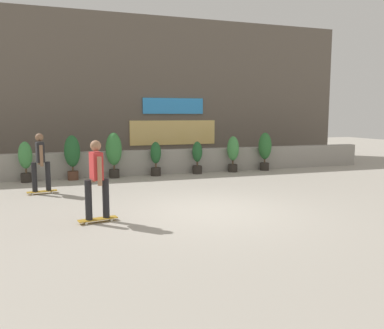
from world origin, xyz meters
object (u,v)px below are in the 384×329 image
(potted_plant_1, at_px, (72,154))
(skater_by_wall_left, at_px, (97,177))
(potted_plant_0, at_px, (25,159))
(potted_plant_3, at_px, (156,157))
(potted_plant_2, at_px, (114,151))
(potted_plant_6, at_px, (265,148))
(skater_by_wall_right, at_px, (40,161))
(potted_plant_4, at_px, (197,157))
(potted_plant_5, at_px, (233,152))

(potted_plant_1, bearing_deg, skater_by_wall_left, -86.66)
(potted_plant_0, xyz_separation_m, potted_plant_3, (4.36, -0.00, -0.09))
(potted_plant_2, height_order, potted_plant_6, potted_plant_2)
(potted_plant_2, xyz_separation_m, potted_plant_3, (1.50, 0.00, -0.27))
(potted_plant_1, bearing_deg, skater_by_wall_right, -112.39)
(potted_plant_4, relative_size, potted_plant_5, 0.88)
(potted_plant_5, distance_m, potted_plant_6, 1.39)
(potted_plant_2, bearing_deg, potted_plant_1, -180.00)
(potted_plant_2, height_order, potted_plant_3, potted_plant_2)
(potted_plant_1, bearing_deg, potted_plant_0, 180.00)
(potted_plant_2, bearing_deg, potted_plant_4, -0.00)
(skater_by_wall_left, xyz_separation_m, skater_by_wall_right, (-1.23, 3.50, 0.00))
(potted_plant_1, relative_size, potted_plant_4, 1.25)
(potted_plant_1, height_order, potted_plant_3, potted_plant_1)
(potted_plant_5, bearing_deg, potted_plant_6, 0.00)
(potted_plant_5, height_order, skater_by_wall_right, skater_by_wall_right)
(potted_plant_0, bearing_deg, skater_by_wall_right, -75.41)
(potted_plant_0, distance_m, skater_by_wall_right, 2.27)
(potted_plant_2, bearing_deg, skater_by_wall_right, -136.34)
(potted_plant_2, relative_size, skater_by_wall_right, 0.94)
(potted_plant_1, xyz_separation_m, skater_by_wall_right, (-0.90, -2.19, 0.05))
(potted_plant_6, relative_size, skater_by_wall_right, 0.89)
(potted_plant_0, distance_m, potted_plant_4, 5.96)
(potted_plant_4, bearing_deg, potted_plant_5, 0.00)
(potted_plant_3, xyz_separation_m, skater_by_wall_left, (-2.56, -5.69, 0.27))
(potted_plant_2, distance_m, potted_plant_4, 3.11)
(potted_plant_5, distance_m, skater_by_wall_right, 7.19)
(potted_plant_6, bearing_deg, potted_plant_2, 180.00)
(potted_plant_6, height_order, skater_by_wall_right, skater_by_wall_right)
(potted_plant_1, xyz_separation_m, skater_by_wall_left, (0.33, -5.69, 0.05))
(potted_plant_0, xyz_separation_m, potted_plant_5, (7.42, -0.00, 0.03))
(potted_plant_2, relative_size, potted_plant_6, 1.06)
(potted_plant_0, relative_size, potted_plant_6, 0.89)
(potted_plant_3, distance_m, skater_by_wall_left, 6.25)
(potted_plant_6, bearing_deg, potted_plant_0, 180.00)
(potted_plant_2, relative_size, potted_plant_3, 1.29)
(potted_plant_3, bearing_deg, potted_plant_6, -0.00)
(potted_plant_2, xyz_separation_m, potted_plant_5, (4.56, -0.00, -0.15))
(potted_plant_0, bearing_deg, potted_plant_3, -0.00)
(skater_by_wall_left, bearing_deg, potted_plant_3, 65.80)
(potted_plant_0, relative_size, potted_plant_2, 0.84)
(skater_by_wall_right, bearing_deg, skater_by_wall_left, -70.59)
(potted_plant_3, height_order, potted_plant_5, potted_plant_5)
(potted_plant_6, bearing_deg, skater_by_wall_left, -140.87)
(potted_plant_2, distance_m, potted_plant_3, 1.52)
(potted_plant_2, relative_size, potted_plant_4, 1.31)
(potted_plant_0, distance_m, potted_plant_3, 4.36)
(potted_plant_5, relative_size, potted_plant_6, 0.92)
(potted_plant_3, relative_size, skater_by_wall_right, 0.73)
(potted_plant_6, distance_m, skater_by_wall_right, 8.52)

